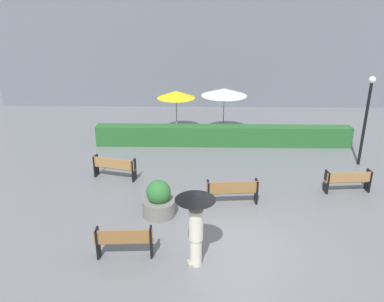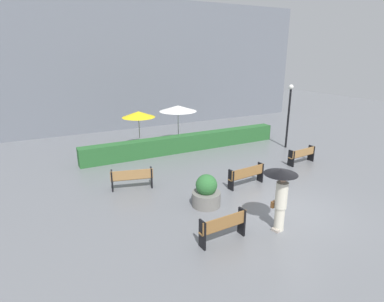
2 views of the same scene
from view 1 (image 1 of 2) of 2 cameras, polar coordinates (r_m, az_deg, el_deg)
The scene contains 12 objects.
ground_plane at distance 11.96m, azimuth 6.35°, elevation -13.55°, with size 60.00×60.00×0.00m, color slate.
bench_far_left at distance 15.98m, azimuth -11.05°, elevation -2.16°, with size 1.78×0.75×0.89m.
bench_near_left at distance 11.38m, azimuth -9.66°, elevation -12.48°, with size 1.60×0.40×0.90m.
bench_mid_center at distance 13.89m, azimuth 5.80°, elevation -5.63°, with size 1.82×0.49×0.88m.
bench_far_right at distance 15.73m, azimuth 21.40°, elevation -3.86°, with size 1.73×0.53×0.84m.
pedestrian_with_umbrella at distance 10.53m, azimuth 0.52°, elevation -9.61°, with size 1.07×1.07×2.08m.
planter_pot at distance 13.22m, azimuth -4.77°, elevation -7.07°, with size 1.08×1.08×1.25m.
lamp_post at distance 17.91m, azimuth 23.71°, elevation 5.15°, with size 0.28×0.28×3.80m.
patio_umbrella_yellow at distance 20.30m, azimuth -2.27°, elevation 8.07°, with size 1.93×1.93×2.30m.
patio_umbrella_white at distance 19.93m, azimuth 4.62°, elevation 8.39°, with size 2.27×2.27×2.51m.
hedge_strip at distance 19.25m, azimuth 4.44°, elevation 2.20°, with size 12.16×0.70×0.96m, color #28602D.
building_facade at distance 25.85m, azimuth 3.75°, elevation 16.68°, with size 28.00×1.20×9.32m, color slate.
Camera 1 is at (-1.08, -9.74, 6.86)m, focal length 37.33 mm.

